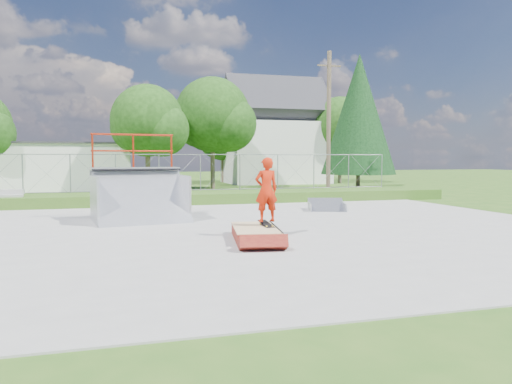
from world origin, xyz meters
TOP-DOWN VIEW (x-y plane):
  - ground at (0.00, 0.00)m, footprint 120.00×120.00m
  - concrete_pad at (0.00, 0.00)m, footprint 20.00×16.00m
  - grass_berm at (0.00, 9.50)m, footprint 24.00×3.00m
  - grind_box at (-0.65, -1.42)m, footprint 1.48×2.44m
  - quarter_pipe at (-3.29, 3.14)m, footprint 3.27×2.88m
  - flat_bank_ramp at (4.05, 4.53)m, footprint 1.79×1.85m
  - skateboard at (-0.31, -1.29)m, footprint 0.25×0.80m
  - skater at (-0.31, -1.29)m, footprint 0.62×0.41m
  - concrete_stairs at (-8.50, 8.70)m, footprint 1.50×1.60m
  - chain_link_fence at (0.00, 10.50)m, footprint 20.00×0.06m
  - utility_building_flat at (-8.00, 22.00)m, footprint 10.00×6.00m
  - gable_house at (9.00, 26.00)m, footprint 8.40×6.08m
  - utility_pole at (7.50, 12.00)m, footprint 0.24×0.24m
  - tree_left_near at (-1.75, 17.83)m, footprint 4.76×4.48m
  - tree_center at (2.78, 19.81)m, footprint 5.44×5.12m
  - tree_right_far at (14.27, 23.82)m, footprint 5.10×4.80m
  - tree_back_mid at (5.21, 27.86)m, footprint 4.08×3.84m
  - conifer_tree at (12.00, 17.00)m, footprint 5.04×5.04m

SIDE VIEW (x-z plane):
  - ground at x=0.00m, z-range 0.00..0.00m
  - concrete_pad at x=0.00m, z-range 0.00..0.04m
  - grind_box at x=-0.65m, z-range 0.00..0.34m
  - flat_bank_ramp at x=4.05m, z-range 0.00..0.43m
  - grass_berm at x=0.00m, z-range 0.00..0.50m
  - skateboard at x=-0.31m, z-range 0.32..0.45m
  - concrete_stairs at x=-8.50m, z-range 0.00..0.80m
  - skater at x=-0.31m, z-range 0.38..2.07m
  - chain_link_fence at x=0.00m, z-range 0.50..2.30m
  - quarter_pipe at x=-3.29m, z-range 0.00..2.96m
  - utility_building_flat at x=-8.00m, z-range 0.00..3.00m
  - tree_back_mid at x=5.21m, z-range 0.78..6.48m
  - gable_house at x=9.00m, z-range -0.63..8.31m
  - utility_pole at x=7.50m, z-range 0.00..8.00m
  - tree_left_near at x=-1.75m, z-range 0.91..7.56m
  - tree_right_far at x=14.27m, z-range 0.98..8.10m
  - tree_center at x=2.78m, z-range 1.05..8.65m
  - conifer_tree at x=12.00m, z-range 0.50..9.60m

